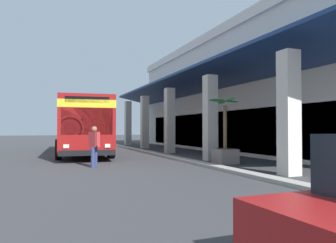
# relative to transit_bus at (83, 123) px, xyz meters

# --- Properties ---
(ground) EXTENTS (120.00, 120.00, 0.00)m
(ground) POSITION_rel_transit_bus_xyz_m (0.83, 7.36, -1.85)
(ground) COLOR #38383A
(curb_strip) EXTENTS (31.81, 0.50, 0.12)m
(curb_strip) POSITION_rel_transit_bus_xyz_m (1.28, 3.90, -1.79)
(curb_strip) COLOR #9E998E
(curb_strip) RESTS_ON ground
(plaza_building) EXTENTS (26.81, 14.33, 8.02)m
(plaza_building) POSITION_rel_transit_bus_xyz_m (1.28, 13.53, 2.16)
(plaza_building) COLOR beige
(plaza_building) RESTS_ON ground
(transit_bus) EXTENTS (11.37, 3.42, 3.34)m
(transit_bus) POSITION_rel_transit_bus_xyz_m (0.00, 0.00, 0.00)
(transit_bus) COLOR maroon
(transit_bus) RESTS_ON ground
(pedestrian) EXTENTS (0.65, 0.39, 1.61)m
(pedestrian) POSITION_rel_transit_bus_xyz_m (7.32, -0.39, -0.96)
(pedestrian) COLOR navy
(pedestrian) RESTS_ON ground
(potted_palm) EXTENTS (1.78, 1.47, 2.86)m
(potted_palm) POSITION_rel_transit_bus_xyz_m (8.01, 5.14, -1.23)
(potted_palm) COLOR gray
(potted_palm) RESTS_ON ground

